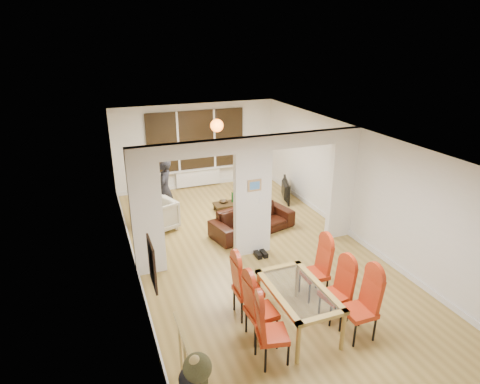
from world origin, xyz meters
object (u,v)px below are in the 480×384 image
armchair (156,215)px  television (283,190)px  dining_table (298,308)px  dining_chair_rb (335,292)px  coffee_table (231,206)px  bowl (224,202)px  dining_chair_lb (262,307)px  sofa (252,220)px  dining_chair_ra (360,307)px  person (165,190)px  bottle (233,197)px  dining_chair_rc (314,270)px  dining_chair_la (272,330)px  dining_chair_lc (248,286)px

armchair → television: 3.81m
dining_table → dining_chair_rb: bearing=-2.7°
coffee_table → bowl: size_ratio=3.98×
dining_table → dining_chair_lb: bearing=-178.1°
dining_table → sofa: (0.64, 3.42, -0.06)m
television → coffee_table: (-1.66, -0.15, -0.20)m
dining_chair_ra → sofa: (-0.13, 3.97, -0.26)m
person → dining_chair_lb: bearing=28.1°
dining_chair_ra → bottle: size_ratio=3.66×
person → dining_chair_rb: bearing=42.5°
dining_chair_rc → dining_chair_lb: bearing=-153.3°
sofa → coffee_table: sofa is taller
dining_chair_lb → person: 4.96m
dining_chair_lb → dining_chair_rc: (1.31, 0.64, -0.01)m
dining_chair_ra → dining_chair_rb: 0.53m
dining_chair_ra → person: person is taller
armchair → bowl: armchair is taller
dining_chair_la → dining_chair_rb: 1.47m
dining_chair_ra → armchair: bearing=115.4°
armchair → bowl: bearing=86.1°
dining_chair_lb → armchair: bearing=99.1°
dining_chair_la → person: (-0.45, 5.43, 0.26)m
dining_table → bowl: size_ratio=6.77×
television → coffee_table: size_ratio=1.16×
dining_chair_rc → bottle: size_ratio=3.59×
armchair → television: (3.75, 0.64, -0.09)m
dining_chair_la → dining_chair_rc: dining_chair_rc is taller
dining_chair_rb → armchair: 4.90m
dining_table → coffee_table: bearing=83.1°
dining_table → person: 5.06m
dining_chair_rc → coffee_table: 4.24m
dining_table → dining_chair_lc: size_ratio=1.37×
dining_table → dining_chair_la: 0.90m
dining_chair_la → dining_chair_ra: size_ratio=0.98×
coffee_table → bottle: bearing=23.6°
coffee_table → dining_chair_rc: bearing=-88.9°
dining_chair_lb → coffee_table: (1.23, 4.86, -0.45)m
bottle → person: bearing=179.2°
dining_chair_ra → television: (1.48, 5.54, -0.26)m
dining_chair_lc → dining_chair_ra: size_ratio=1.00×
sofa → armchair: (-2.14, 0.93, 0.08)m
person → television: bearing=113.6°
bowl → dining_chair_rb: bearing=-87.0°
dining_chair_lc → bowl: dining_chair_lc is taller
person → bowl: bearing=112.9°
dining_chair_rc → bowl: dining_chair_rc is taller
dining_chair_ra → person: size_ratio=0.69×
dining_chair_rc → person: bearing=113.7°
dining_table → armchair: bearing=109.1°
dining_table → person: size_ratio=0.94×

